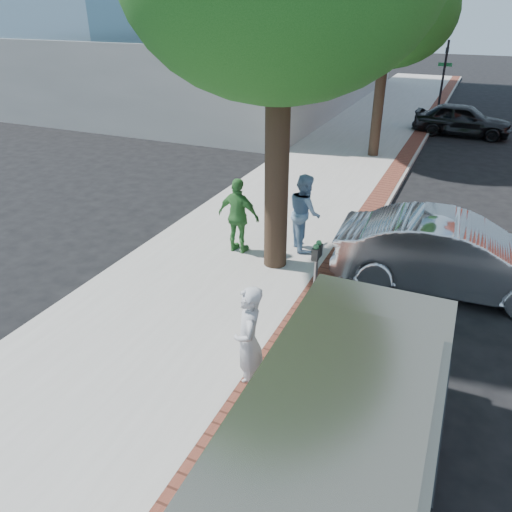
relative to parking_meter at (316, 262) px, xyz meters
The scene contains 14 objects.
ground 1.51m from the parking_meter, 154.21° to the right, with size 120.00×120.00×0.00m, color black.
sidewalk 8.03m from the parking_meter, 107.01° to the left, with size 5.00×60.00×0.15m, color #9E9991.
brick_strip 7.67m from the parking_meter, 90.94° to the left, with size 0.60×60.00×0.01m, color brown.
curb 7.69m from the parking_meter, 88.30° to the left, with size 0.10×60.00×0.15m, color gray.
office_base 25.66m from the parking_meter, 122.62° to the left, with size 18.20×22.20×4.00m, color gray.
signal_near 21.63m from the parking_meter, 89.80° to the left, with size 0.70×0.15×3.80m.
tree_far 12.37m from the parking_meter, 96.52° to the left, with size 4.80×4.80×7.14m.
parking_meter is the anchor object (origin of this frame).
person_gray 2.58m from the parking_meter, 94.83° to the right, with size 0.67×0.44×1.83m, color #B3B4B8.
person_officer 2.82m from the parking_meter, 113.39° to the left, with size 0.90×0.70×1.86m, color #81A5C8.
person_green 3.03m from the parking_meter, 144.62° to the left, with size 1.07×0.45×1.83m, color #3D853C.
sedan_silver 3.23m from the parking_meter, 43.53° to the left, with size 1.70×4.88×1.61m, color silver.
bg_car 17.15m from the parking_meter, 84.79° to the left, with size 1.72×4.28×1.46m, color black.
van 4.08m from the parking_meter, 68.26° to the right, with size 2.10×5.35×1.96m.
Camera 1 is at (3.15, -7.61, 5.57)m, focal length 35.00 mm.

